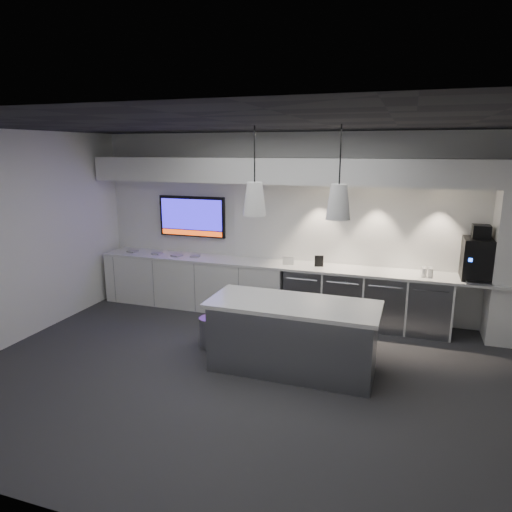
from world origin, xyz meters
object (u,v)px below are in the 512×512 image
(island, at_px, (293,336))
(bin, at_px, (210,332))
(coffee_machine, at_px, (478,257))
(wall_tv, at_px, (192,217))

(island, height_order, bin, island)
(bin, height_order, coffee_machine, coffee_machine)
(bin, xyz_separation_m, coffee_machine, (3.53, 1.55, 1.01))
(wall_tv, bearing_deg, bin, -57.99)
(wall_tv, distance_m, coffee_machine, 4.67)
(bin, distance_m, coffee_machine, 3.98)
(bin, relative_size, coffee_machine, 0.55)
(wall_tv, relative_size, island, 0.59)
(island, xyz_separation_m, coffee_machine, (2.26, 1.85, 0.77))
(wall_tv, relative_size, coffee_machine, 1.59)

